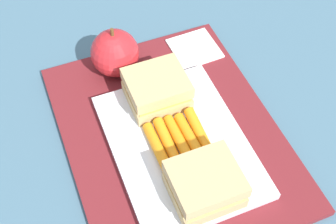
{
  "coord_description": "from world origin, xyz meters",
  "views": [
    {
      "loc": [
        -0.32,
        0.13,
        0.51
      ],
      "look_at": [
        0.01,
        0.0,
        0.04
      ],
      "focal_mm": 47.9,
      "sensor_mm": 36.0,
      "label": 1
    }
  ],
  "objects_px": {
    "sandwich_half_left": "(205,184)",
    "carrot_sticks_bundle": "(179,140)",
    "apple": "(115,53)",
    "paper_napkin": "(195,48)",
    "food_tray": "(179,145)",
    "sandwich_half_right": "(157,89)"
  },
  "relations": [
    {
      "from": "sandwich_half_right",
      "to": "carrot_sticks_bundle",
      "type": "xyz_separation_m",
      "value": [
        -0.08,
        0.0,
        -0.02
      ]
    },
    {
      "from": "sandwich_half_left",
      "to": "carrot_sticks_bundle",
      "type": "distance_m",
      "value": 0.08
    },
    {
      "from": "carrot_sticks_bundle",
      "to": "apple",
      "type": "relative_size",
      "value": 0.96
    },
    {
      "from": "sandwich_half_left",
      "to": "food_tray",
      "type": "bearing_deg",
      "value": 0.0
    },
    {
      "from": "apple",
      "to": "paper_napkin",
      "type": "distance_m",
      "value": 0.13
    },
    {
      "from": "food_tray",
      "to": "sandwich_half_left",
      "type": "bearing_deg",
      "value": 180.0
    },
    {
      "from": "sandwich_half_right",
      "to": "carrot_sticks_bundle",
      "type": "bearing_deg",
      "value": 179.93
    },
    {
      "from": "sandwich_half_left",
      "to": "apple",
      "type": "relative_size",
      "value": 0.98
    },
    {
      "from": "food_tray",
      "to": "carrot_sticks_bundle",
      "type": "bearing_deg",
      "value": 168.97
    },
    {
      "from": "food_tray",
      "to": "paper_napkin",
      "type": "xyz_separation_m",
      "value": [
        0.16,
        -0.09,
        -0.0
      ]
    },
    {
      "from": "sandwich_half_right",
      "to": "apple",
      "type": "distance_m",
      "value": 0.09
    },
    {
      "from": "sandwich_half_right",
      "to": "carrot_sticks_bundle",
      "type": "height_order",
      "value": "sandwich_half_right"
    },
    {
      "from": "food_tray",
      "to": "apple",
      "type": "bearing_deg",
      "value": 11.19
    },
    {
      "from": "food_tray",
      "to": "sandwich_half_right",
      "type": "height_order",
      "value": "sandwich_half_right"
    },
    {
      "from": "apple",
      "to": "sandwich_half_left",
      "type": "bearing_deg",
      "value": -172.37
    },
    {
      "from": "food_tray",
      "to": "carrot_sticks_bundle",
      "type": "xyz_separation_m",
      "value": [
        -0.0,
        0.0,
        0.01
      ]
    },
    {
      "from": "sandwich_half_left",
      "to": "carrot_sticks_bundle",
      "type": "height_order",
      "value": "sandwich_half_left"
    },
    {
      "from": "sandwich_half_right",
      "to": "paper_napkin",
      "type": "distance_m",
      "value": 0.13
    },
    {
      "from": "apple",
      "to": "sandwich_half_right",
      "type": "bearing_deg",
      "value": -159.3
    },
    {
      "from": "paper_napkin",
      "to": "sandwich_half_left",
      "type": "bearing_deg",
      "value": 158.38
    },
    {
      "from": "apple",
      "to": "paper_napkin",
      "type": "xyz_separation_m",
      "value": [
        -0.0,
        -0.13,
        -0.03
      ]
    },
    {
      "from": "food_tray",
      "to": "apple",
      "type": "xyz_separation_m",
      "value": [
        0.16,
        0.03,
        0.03
      ]
    }
  ]
}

